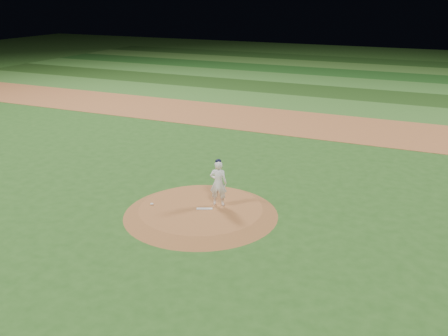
% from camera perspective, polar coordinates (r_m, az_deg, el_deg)
% --- Properties ---
extents(ground, '(120.00, 120.00, 0.00)m').
position_cam_1_polar(ground, '(17.91, -2.65, -5.28)').
color(ground, '#26521A').
rests_on(ground, ground).
extents(infield_dirt_band, '(70.00, 6.00, 0.02)m').
position_cam_1_polar(infield_dirt_band, '(30.35, 9.42, 5.00)').
color(infield_dirt_band, '#9F5C31').
rests_on(infield_dirt_band, ground).
extents(outfield_stripe_0, '(70.00, 5.00, 0.02)m').
position_cam_1_polar(outfield_stripe_0, '(35.56, 11.79, 6.99)').
color(outfield_stripe_0, '#356725').
rests_on(outfield_stripe_0, ground).
extents(outfield_stripe_1, '(70.00, 5.00, 0.02)m').
position_cam_1_polar(outfield_stripe_1, '(40.36, 13.43, 8.35)').
color(outfield_stripe_1, '#1D3F14').
rests_on(outfield_stripe_1, ground).
extents(outfield_stripe_2, '(70.00, 5.00, 0.02)m').
position_cam_1_polar(outfield_stripe_2, '(45.20, 14.73, 9.41)').
color(outfield_stripe_2, '#366D27').
rests_on(outfield_stripe_2, ground).
extents(outfield_stripe_3, '(70.00, 5.00, 0.02)m').
position_cam_1_polar(outfield_stripe_3, '(50.08, 15.78, 10.26)').
color(outfield_stripe_3, '#1A4917').
rests_on(outfield_stripe_3, ground).
extents(outfield_stripe_4, '(70.00, 5.00, 0.02)m').
position_cam_1_polar(outfield_stripe_4, '(54.98, 16.64, 10.96)').
color(outfield_stripe_4, '#3B6D27').
rests_on(outfield_stripe_4, ground).
extents(outfield_stripe_5, '(70.00, 5.00, 0.02)m').
position_cam_1_polar(outfield_stripe_5, '(59.89, 17.37, 11.54)').
color(outfield_stripe_5, '#1C4115').
rests_on(outfield_stripe_5, ground).
extents(pitchers_mound, '(5.50, 5.50, 0.25)m').
position_cam_1_polar(pitchers_mound, '(17.86, -2.66, -4.92)').
color(pitchers_mound, '#985B2F').
rests_on(pitchers_mound, ground).
extents(pitching_rubber, '(0.57, 0.36, 0.03)m').
position_cam_1_polar(pitching_rubber, '(17.69, -2.24, -4.67)').
color(pitching_rubber, silver).
rests_on(pitching_rubber, pitchers_mound).
extents(rosin_bag, '(0.12, 0.12, 0.07)m').
position_cam_1_polar(rosin_bag, '(18.20, -8.25, -4.08)').
color(rosin_bag, silver).
rests_on(rosin_bag, pitchers_mound).
extents(pitcher_on_mound, '(0.70, 0.54, 1.74)m').
position_cam_1_polar(pitcher_on_mound, '(17.68, -0.65, -1.70)').
color(pitcher_on_mound, white).
rests_on(pitcher_on_mound, pitchers_mound).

